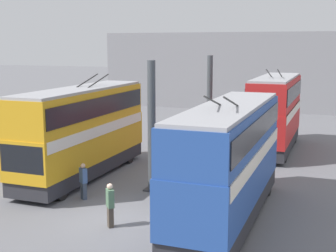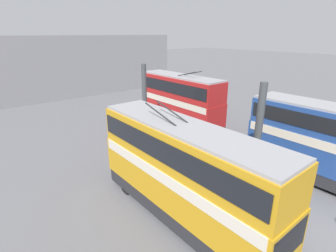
% 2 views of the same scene
% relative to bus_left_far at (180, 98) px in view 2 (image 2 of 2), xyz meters
% --- Properties ---
extents(ground_plane, '(240.00, 240.00, 0.00)m').
position_rel_bus_left_far_xyz_m(ground_plane, '(-15.56, 4.50, -2.89)').
color(ground_plane, slate).
extents(depot_back_wall, '(0.50, 36.00, 8.57)m').
position_rel_bus_left_far_xyz_m(depot_back_wall, '(18.78, 4.50, 1.39)').
color(depot_back_wall, gray).
rests_on(depot_back_wall, ground_plane).
extents(support_column_near, '(0.71, 0.71, 6.51)m').
position_rel_bus_left_far_xyz_m(support_column_near, '(-11.26, 4.50, 0.24)').
color(support_column_near, '#42474C').
rests_on(support_column_near, ground_plane).
extents(support_column_far, '(0.71, 0.71, 6.51)m').
position_rel_bus_left_far_xyz_m(support_column_far, '(-0.57, 4.50, 0.24)').
color(support_column_far, '#42474C').
rests_on(support_column_far, ground_plane).
extents(bus_left_far, '(9.38, 2.54, 5.72)m').
position_rel_bus_left_far_xyz_m(bus_left_far, '(0.00, 0.00, 0.00)').
color(bus_left_far, black).
rests_on(bus_left_far, ground_plane).
extents(bus_right_near, '(10.54, 2.54, 5.57)m').
position_rel_bus_left_far_xyz_m(bus_right_near, '(-10.29, 9.01, -0.08)').
color(bus_right_near, black).
rests_on(bus_right_near, ground_plane).
extents(person_by_left_row, '(0.46, 0.31, 1.67)m').
position_rel_bus_left_far_xyz_m(person_by_left_row, '(-12.39, 2.42, -2.01)').
color(person_by_left_row, '#384251').
rests_on(person_by_left_row, ground_plane).
extents(person_by_right_row, '(0.44, 0.48, 1.75)m').
position_rel_bus_left_far_xyz_m(person_by_right_row, '(-13.66, 7.02, -1.96)').
color(person_by_right_row, '#384251').
rests_on(person_by_right_row, ground_plane).
extents(person_aisle_midway, '(0.48, 0.41, 1.62)m').
position_rel_bus_left_far_xyz_m(person_aisle_midway, '(-5.96, 4.16, -2.04)').
color(person_aisle_midway, '#473D33').
rests_on(person_aisle_midway, ground_plane).
extents(oil_drum, '(0.64, 0.64, 0.90)m').
position_rel_bus_left_far_xyz_m(oil_drum, '(-0.44, 2.56, -2.44)').
color(oil_drum, '#424C56').
rests_on(oil_drum, ground_plane).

